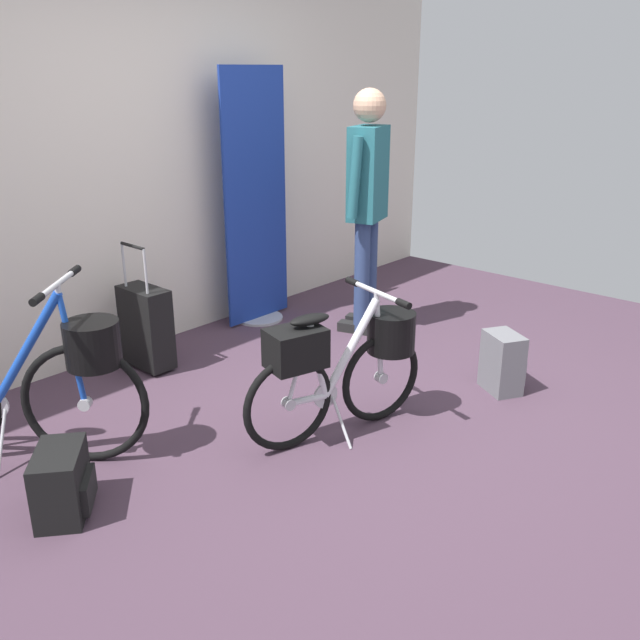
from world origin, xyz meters
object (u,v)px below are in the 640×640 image
rolling_suitcase (146,327)px  handbag_on_floor (503,363)px  visitor_near_wall (367,197)px  floor_banner_stand (256,212)px  display_bike_left (33,381)px  backpack_on_floor (62,483)px  folding_bike_foreground (344,360)px

rolling_suitcase → handbag_on_floor: rolling_suitcase is taller
visitor_near_wall → rolling_suitcase: visitor_near_wall is taller
floor_banner_stand → visitor_near_wall: floor_banner_stand is taller
display_bike_left → rolling_suitcase: 1.17m
handbag_on_floor → display_bike_left: bearing=149.4°
floor_banner_stand → backpack_on_floor: (-2.29, -1.17, -0.69)m
visitor_near_wall → rolling_suitcase: (-1.48, 0.62, -0.71)m
display_bike_left → visitor_near_wall: 2.56m
rolling_suitcase → display_bike_left: bearing=-151.3°
display_bike_left → visitor_near_wall: bearing=-1.3°
backpack_on_floor → handbag_on_floor: bearing=-19.3°
display_bike_left → backpack_on_floor: size_ratio=2.83×
folding_bike_foreground → backpack_on_floor: folding_bike_foreground is taller
folding_bike_foreground → visitor_near_wall: 1.65m
display_bike_left → backpack_on_floor: display_bike_left is taller
floor_banner_stand → folding_bike_foreground: size_ratio=1.76×
floor_banner_stand → backpack_on_floor: floor_banner_stand is taller
rolling_suitcase → handbag_on_floor: size_ratio=2.28×
visitor_near_wall → backpack_on_floor: visitor_near_wall is taller
backpack_on_floor → visitor_near_wall: bearing=9.1°
backpack_on_floor → handbag_on_floor: 2.53m
visitor_near_wall → handbag_on_floor: bearing=-101.9°
backpack_on_floor → handbag_on_floor: handbag_on_floor is taller
floor_banner_stand → visitor_near_wall: (0.37, -0.75, 0.15)m
visitor_near_wall → backpack_on_floor: 2.82m
visitor_near_wall → folding_bike_foreground: bearing=-145.9°
folding_bike_foreground → display_bike_left: bearing=142.7°
display_bike_left → backpack_on_floor: bearing=-108.0°
folding_bike_foreground → handbag_on_floor: size_ratio=2.90×
backpack_on_floor → floor_banner_stand: bearing=27.1°
visitor_near_wall → handbag_on_floor: (-0.27, -1.26, -0.81)m
folding_bike_foreground → backpack_on_floor: bearing=162.1°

